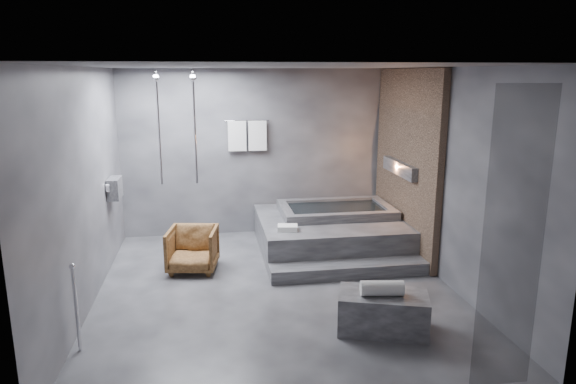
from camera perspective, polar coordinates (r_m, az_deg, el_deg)
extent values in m
plane|color=#2D2D30|center=(6.76, -1.34, -10.68)|extent=(5.00, 5.00, 0.00)
cube|color=#4C4C4F|center=(6.19, -1.48, 13.78)|extent=(4.50, 5.00, 0.04)
cube|color=#38383D|center=(8.77, -3.57, 4.38)|extent=(4.50, 0.04, 2.80)
cube|color=#38383D|center=(3.95, 3.42, -6.53)|extent=(4.50, 0.04, 2.80)
cube|color=#38383D|center=(6.44, -21.67, 0.28)|extent=(0.04, 5.00, 2.80)
cube|color=#38383D|center=(6.98, 17.23, 1.56)|extent=(0.04, 5.00, 2.80)
cube|color=#987559|center=(8.08, 12.99, 3.32)|extent=(0.10, 2.40, 2.78)
cube|color=#FF9938|center=(8.07, 12.42, 2.61)|extent=(0.14, 1.20, 0.20)
cube|color=gray|center=(7.82, -18.69, 0.41)|extent=(0.16, 0.42, 0.30)
imported|color=beige|center=(7.74, -18.71, -0.08)|extent=(0.08, 0.08, 0.21)
imported|color=beige|center=(7.93, -18.46, 0.05)|extent=(0.07, 0.07, 0.15)
cylinder|color=silver|center=(8.23, -10.32, 7.13)|extent=(0.04, 0.04, 1.80)
cylinder|color=silver|center=(8.26, -14.17, 6.97)|extent=(0.04, 0.04, 1.80)
cylinder|color=silver|center=(8.63, -4.59, 7.91)|extent=(0.75, 0.02, 0.02)
cube|color=white|center=(8.63, -5.68, 6.21)|extent=(0.30, 0.06, 0.50)
cube|color=white|center=(8.66, -3.42, 6.27)|extent=(0.30, 0.06, 0.50)
cylinder|color=silver|center=(5.60, -22.46, -11.96)|extent=(0.04, 0.04, 0.90)
cube|color=black|center=(4.64, 23.70, -5.30)|extent=(0.55, 0.01, 2.60)
cube|color=#333335|center=(8.19, 4.61, -4.53)|extent=(2.20, 2.00, 0.50)
cube|color=#333335|center=(7.17, 6.80, -8.56)|extent=(2.20, 0.36, 0.18)
cube|color=#37373A|center=(5.77, 10.49, -12.97)|extent=(1.06, 0.78, 0.42)
imported|color=#3F240F|center=(7.37, -10.55, -6.28)|extent=(0.76, 0.78, 0.62)
cylinder|color=silver|center=(5.60, 10.40, -10.47)|extent=(0.47, 0.23, 0.16)
cube|color=white|center=(7.44, -0.05, -4.00)|extent=(0.32, 0.25, 0.08)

